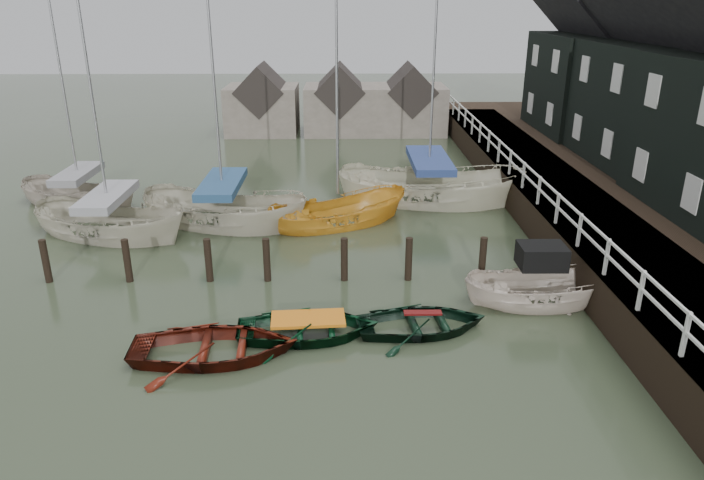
{
  "coord_description": "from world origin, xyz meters",
  "views": [
    {
      "loc": [
        1.18,
        -14.88,
        8.28
      ],
      "look_at": [
        1.44,
        2.86,
        1.4
      ],
      "focal_mm": 32.0,
      "sensor_mm": 36.0,
      "label": 1
    }
  ],
  "objects_px": {
    "rowboat_dkgreen": "(422,330)",
    "sailboat_a": "(112,233)",
    "motorboat": "(539,301)",
    "rowboat_green": "(309,336)",
    "sailboat_e": "(82,204)",
    "sailboat_b": "(225,222)",
    "sailboat_d": "(428,200)",
    "rowboat_red": "(215,357)",
    "sailboat_c": "(338,223)"
  },
  "relations": [
    {
      "from": "sailboat_b",
      "to": "sailboat_e",
      "type": "height_order",
      "value": "sailboat_b"
    },
    {
      "from": "rowboat_green",
      "to": "motorboat",
      "type": "xyz_separation_m",
      "value": [
        6.55,
        1.72,
        0.09
      ]
    },
    {
      "from": "rowboat_green",
      "to": "sailboat_b",
      "type": "distance_m",
      "value": 9.53
    },
    {
      "from": "rowboat_dkgreen",
      "to": "sailboat_c",
      "type": "height_order",
      "value": "sailboat_c"
    },
    {
      "from": "sailboat_b",
      "to": "sailboat_c",
      "type": "relative_size",
      "value": 1.2
    },
    {
      "from": "sailboat_b",
      "to": "sailboat_d",
      "type": "bearing_deg",
      "value": -51.66
    },
    {
      "from": "rowboat_red",
      "to": "sailboat_a",
      "type": "distance_m",
      "value": 10.15
    },
    {
      "from": "rowboat_green",
      "to": "sailboat_d",
      "type": "relative_size",
      "value": 0.3
    },
    {
      "from": "sailboat_a",
      "to": "sailboat_d",
      "type": "bearing_deg",
      "value": -51.47
    },
    {
      "from": "sailboat_d",
      "to": "rowboat_dkgreen",
      "type": "bearing_deg",
      "value": -174.21
    },
    {
      "from": "rowboat_red",
      "to": "sailboat_d",
      "type": "relative_size",
      "value": 0.33
    },
    {
      "from": "rowboat_green",
      "to": "sailboat_a",
      "type": "relative_size",
      "value": 0.31
    },
    {
      "from": "rowboat_green",
      "to": "sailboat_d",
      "type": "xyz_separation_m",
      "value": [
        4.6,
        11.55,
        0.06
      ]
    },
    {
      "from": "rowboat_green",
      "to": "sailboat_b",
      "type": "height_order",
      "value": "sailboat_b"
    },
    {
      "from": "rowboat_dkgreen",
      "to": "sailboat_b",
      "type": "distance_m",
      "value": 10.85
    },
    {
      "from": "sailboat_b",
      "to": "sailboat_e",
      "type": "distance_m",
      "value": 6.97
    },
    {
      "from": "rowboat_dkgreen",
      "to": "sailboat_a",
      "type": "height_order",
      "value": "sailboat_a"
    },
    {
      "from": "sailboat_b",
      "to": "sailboat_d",
      "type": "xyz_separation_m",
      "value": [
        8.32,
        2.77,
        -0.0
      ]
    },
    {
      "from": "rowboat_green",
      "to": "motorboat",
      "type": "relative_size",
      "value": 0.84
    },
    {
      "from": "rowboat_red",
      "to": "rowboat_dkgreen",
      "type": "xyz_separation_m",
      "value": [
        5.26,
        1.24,
        0.0
      ]
    },
    {
      "from": "rowboat_dkgreen",
      "to": "sailboat_a",
      "type": "xyz_separation_m",
      "value": [
        -10.71,
        7.32,
        0.06
      ]
    },
    {
      "from": "motorboat",
      "to": "sailboat_e",
      "type": "relative_size",
      "value": 0.46
    },
    {
      "from": "sailboat_a",
      "to": "sailboat_b",
      "type": "relative_size",
      "value": 1.0
    },
    {
      "from": "motorboat",
      "to": "sailboat_c",
      "type": "height_order",
      "value": "sailboat_c"
    },
    {
      "from": "rowboat_red",
      "to": "sailboat_b",
      "type": "relative_size",
      "value": 0.34
    },
    {
      "from": "rowboat_green",
      "to": "sailboat_b",
      "type": "bearing_deg",
      "value": 19.01
    },
    {
      "from": "motorboat",
      "to": "sailboat_a",
      "type": "distance_m",
      "value": 15.41
    },
    {
      "from": "motorboat",
      "to": "sailboat_c",
      "type": "bearing_deg",
      "value": 40.33
    },
    {
      "from": "sailboat_b",
      "to": "rowboat_dkgreen",
      "type": "bearing_deg",
      "value": -121.76
    },
    {
      "from": "sailboat_b",
      "to": "rowboat_red",
      "type": "bearing_deg",
      "value": -151.52
    },
    {
      "from": "sailboat_c",
      "to": "sailboat_e",
      "type": "height_order",
      "value": "sailboat_c"
    },
    {
      "from": "rowboat_green",
      "to": "rowboat_dkgreen",
      "type": "relative_size",
      "value": 1.05
    },
    {
      "from": "motorboat",
      "to": "sailboat_c",
      "type": "distance_m",
      "value": 9.12
    },
    {
      "from": "sailboat_a",
      "to": "sailboat_d",
      "type": "xyz_separation_m",
      "value": [
        12.3,
        3.96,
        -0.01
      ]
    },
    {
      "from": "sailboat_c",
      "to": "sailboat_e",
      "type": "xyz_separation_m",
      "value": [
        -10.95,
        2.53,
        0.05
      ]
    },
    {
      "from": "rowboat_green",
      "to": "rowboat_dkgreen",
      "type": "distance_m",
      "value": 3.02
    },
    {
      "from": "motorboat",
      "to": "rowboat_dkgreen",
      "type": "bearing_deg",
      "value": 112.91
    },
    {
      "from": "rowboat_dkgreen",
      "to": "motorboat",
      "type": "xyz_separation_m",
      "value": [
        3.54,
        1.45,
        0.09
      ]
    },
    {
      "from": "rowboat_red",
      "to": "rowboat_green",
      "type": "relative_size",
      "value": 1.1
    },
    {
      "from": "sailboat_a",
      "to": "sailboat_e",
      "type": "distance_m",
      "value": 4.47
    },
    {
      "from": "sailboat_e",
      "to": "rowboat_green",
      "type": "bearing_deg",
      "value": -116.14
    },
    {
      "from": "rowboat_green",
      "to": "rowboat_dkgreen",
      "type": "height_order",
      "value": "rowboat_green"
    },
    {
      "from": "motorboat",
      "to": "sailboat_b",
      "type": "xyz_separation_m",
      "value": [
        -10.26,
        7.06,
        -0.03
      ]
    },
    {
      "from": "sailboat_a",
      "to": "sailboat_e",
      "type": "height_order",
      "value": "sailboat_a"
    },
    {
      "from": "rowboat_green",
      "to": "rowboat_red",
      "type": "bearing_deg",
      "value": 109.54
    },
    {
      "from": "rowboat_green",
      "to": "sailboat_e",
      "type": "bearing_deg",
      "value": 38.32
    },
    {
      "from": "motorboat",
      "to": "rowboat_green",
      "type": "bearing_deg",
      "value": 105.3
    },
    {
      "from": "rowboat_green",
      "to": "sailboat_e",
      "type": "xyz_separation_m",
      "value": [
        -10.23,
        11.26,
        0.06
      ]
    },
    {
      "from": "sailboat_b",
      "to": "sailboat_e",
      "type": "bearing_deg",
      "value": 89.09
    },
    {
      "from": "rowboat_green",
      "to": "sailboat_a",
      "type": "xyz_separation_m",
      "value": [
        -7.7,
        7.58,
        0.06
      ]
    }
  ]
}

